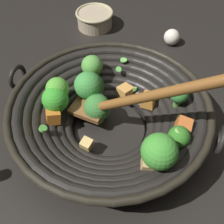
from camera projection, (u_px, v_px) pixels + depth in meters
name	position (u px, v px, depth m)	size (l,w,h in m)	color
ground_plane	(110.00, 130.00, 0.60)	(4.00, 4.00, 0.00)	black
wok	(109.00, 113.00, 0.55)	(0.40, 0.40, 0.24)	black
prep_bowl	(95.00, 19.00, 0.83)	(0.11, 0.11, 0.05)	tan
garlic_bulb	(172.00, 37.00, 0.78)	(0.04, 0.04, 0.04)	silver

